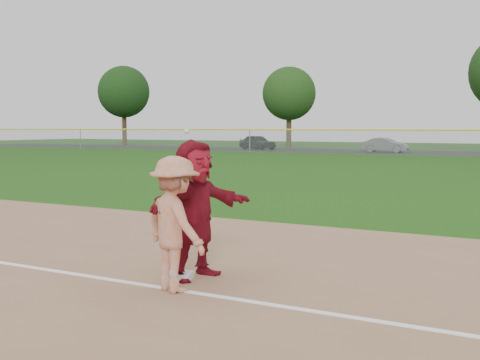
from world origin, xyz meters
The scene contains 9 objects.
ground centered at (0.00, 0.00, 0.00)m, with size 160.00×160.00×0.00m, color #1A480D.
foul_line centered at (0.00, -0.80, 0.03)m, with size 60.00×0.10×0.01m, color white.
first_base centered at (-0.02, -0.28, 0.06)m, with size 0.38×0.38×0.09m, color silver.
base_runner centered at (0.14, -0.10, 1.01)m, with size 1.84×0.59×1.99m, color maroon.
car_left centered at (-22.16, 45.75, 0.73)m, with size 1.71×4.24×1.44m, color black.
car_mid centered at (-9.18, 44.86, 0.65)m, with size 1.36×3.89×1.28m, color #585B60.
first_base_play centered at (0.29, -0.82, 0.91)m, with size 1.32×1.15×2.14m.
tree_0 centered at (-44.00, 52.00, 6.59)m, with size 6.40×6.40×9.81m.
tree_1 centered at (-22.00, 53.00, 5.83)m, with size 5.80×5.80×8.75m.
Camera 1 is at (4.77, -7.25, 2.17)m, focal length 45.00 mm.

